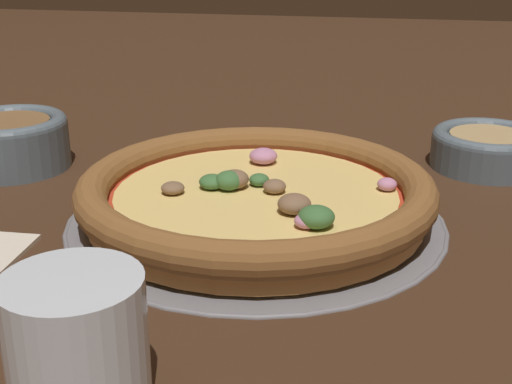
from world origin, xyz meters
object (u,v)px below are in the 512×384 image
(pizza_tray, at_px, (256,218))
(bowl_far, at_px, (11,140))
(pizza, at_px, (256,194))
(bowl_near, at_px, (488,147))
(drinking_cup, at_px, (77,344))

(pizza_tray, bearing_deg, bowl_far, -18.38)
(pizza, relative_size, bowl_far, 2.58)
(pizza_tray, xyz_separation_m, bowl_near, (-0.23, -0.20, 0.02))
(drinking_cup, bearing_deg, pizza, -99.66)
(pizza_tray, height_order, bowl_near, bowl_near)
(pizza, height_order, bowl_far, bowl_far)
(pizza_tray, height_order, bowl_far, bowl_far)
(bowl_near, bearing_deg, bowl_far, 10.90)
(pizza, distance_m, bowl_far, 0.32)
(pizza_tray, xyz_separation_m, bowl_far, (0.30, -0.10, 0.03))
(bowl_near, bearing_deg, pizza, 41.50)
(pizza_tray, bearing_deg, pizza, 138.86)
(bowl_far, bearing_deg, bowl_near, -169.10)
(bowl_near, relative_size, drinking_cup, 1.54)
(bowl_near, distance_m, bowl_far, 0.54)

